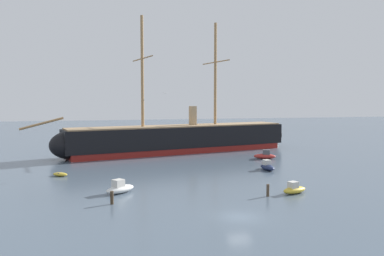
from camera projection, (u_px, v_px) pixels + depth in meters
The scene contains 12 objects.
ground_plane at pixel (240, 217), 40.90m from camera, with size 400.00×400.00×0.00m, color #4C5B6B.
tall_ship at pixel (181, 138), 90.87m from camera, with size 63.44×19.35×30.85m.
motorboat_foreground_left at pixel (120, 188), 51.38m from camera, with size 4.66×4.11×1.86m.
motorboat_foreground_right at pixel (294, 189), 51.21m from camera, with size 4.12×2.73×1.60m.
dinghy_mid_left at pixel (60, 174), 62.64m from camera, with size 2.81×2.39×0.62m.
motorboat_mid_right at pixel (267, 166), 68.23m from camera, with size 1.80×4.21×1.76m.
motorboat_alongside_stern at pixel (265, 156), 81.02m from camera, with size 4.93×3.40×1.91m.
dinghy_far_right at pixel (273, 146), 100.50m from camera, with size 2.97×1.93×0.65m.
motorboat_distant_centre at pixel (153, 144), 103.29m from camera, with size 3.18×1.97×1.24m.
mooring_piling_nearest at pixel (112, 198), 45.87m from camera, with size 0.40×0.40×1.58m, color #423323.
mooring_piling_left_pair at pixel (268, 190), 49.56m from camera, with size 0.38×0.38×1.59m, color #4C3D2D.
seagull_in_flight at pixel (166, 93), 71.29m from camera, with size 1.10×0.96×0.14m.
Camera 1 is at (-14.81, -37.59, 12.43)m, focal length 36.18 mm.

